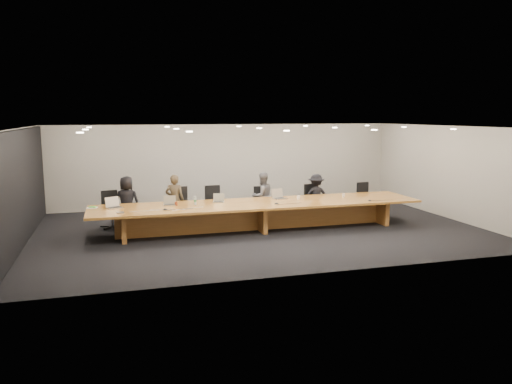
# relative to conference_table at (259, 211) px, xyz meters

# --- Properties ---
(ground) EXTENTS (12.00, 12.00, 0.00)m
(ground) POSITION_rel_conference_table_xyz_m (0.00, 0.00, -0.52)
(ground) COLOR black
(ground) RESTS_ON ground
(back_wall) EXTENTS (12.00, 0.02, 2.80)m
(back_wall) POSITION_rel_conference_table_xyz_m (0.00, 4.00, 0.88)
(back_wall) COLOR silver
(back_wall) RESTS_ON ground
(left_wall_panel) EXTENTS (0.08, 7.84, 2.74)m
(left_wall_panel) POSITION_rel_conference_table_xyz_m (-5.94, 0.00, 0.85)
(left_wall_panel) COLOR black
(left_wall_panel) RESTS_ON ground
(conference_table) EXTENTS (9.00, 1.80, 0.75)m
(conference_table) POSITION_rel_conference_table_xyz_m (0.00, 0.00, 0.00)
(conference_table) COLOR #925A1F
(conference_table) RESTS_ON ground
(chair_far_left) EXTENTS (0.66, 0.66, 1.06)m
(chair_far_left) POSITION_rel_conference_table_xyz_m (-3.88, 1.32, 0.01)
(chair_far_left) COLOR black
(chair_far_left) RESTS_ON ground
(chair_left) EXTENTS (0.59, 0.59, 1.10)m
(chair_left) POSITION_rel_conference_table_xyz_m (-1.97, 1.22, 0.03)
(chair_left) COLOR black
(chair_left) RESTS_ON ground
(chair_mid_left) EXTENTS (0.58, 0.58, 1.08)m
(chair_mid_left) POSITION_rel_conference_table_xyz_m (-0.98, 1.31, 0.02)
(chair_mid_left) COLOR black
(chair_mid_left) RESTS_ON ground
(chair_mid_right) EXTENTS (0.61, 0.61, 1.00)m
(chair_mid_right) POSITION_rel_conference_table_xyz_m (0.45, 1.33, -0.02)
(chair_mid_right) COLOR black
(chair_mid_right) RESTS_ON ground
(chair_right) EXTENTS (0.63, 0.63, 1.02)m
(chair_right) POSITION_rel_conference_table_xyz_m (2.12, 1.22, -0.01)
(chair_right) COLOR black
(chair_right) RESTS_ON ground
(chair_far_right) EXTENTS (0.57, 0.57, 1.01)m
(chair_far_right) POSITION_rel_conference_table_xyz_m (3.91, 1.21, -0.02)
(chair_far_right) COLOR black
(chair_far_right) RESTS_ON ground
(person_a) EXTENTS (0.82, 0.66, 1.45)m
(person_a) POSITION_rel_conference_table_xyz_m (-3.46, 1.27, 0.20)
(person_a) COLOR black
(person_a) RESTS_ON ground
(person_b) EXTENTS (0.62, 0.51, 1.47)m
(person_b) POSITION_rel_conference_table_xyz_m (-2.15, 1.14, 0.21)
(person_b) COLOR #3B3120
(person_b) RESTS_ON ground
(person_c) EXTENTS (0.81, 0.70, 1.43)m
(person_c) POSITION_rel_conference_table_xyz_m (0.47, 1.23, 0.19)
(person_c) COLOR #555558
(person_c) RESTS_ON ground
(person_d) EXTENTS (0.94, 0.64, 1.34)m
(person_d) POSITION_rel_conference_table_xyz_m (2.16, 1.13, 0.15)
(person_d) COLOR black
(person_d) RESTS_ON ground
(laptop_a) EXTENTS (0.44, 0.39, 0.29)m
(laptop_a) POSITION_rel_conference_table_xyz_m (-3.80, 0.27, 0.37)
(laptop_a) COLOR #BAAA8E
(laptop_a) RESTS_ON conference_table
(laptop_b) EXTENTS (0.35, 0.28, 0.25)m
(laptop_b) POSITION_rel_conference_table_xyz_m (-2.39, 0.30, 0.36)
(laptop_b) COLOR tan
(laptop_b) RESTS_ON conference_table
(laptop_c) EXTENTS (0.36, 0.30, 0.24)m
(laptop_c) POSITION_rel_conference_table_xyz_m (-1.05, 0.37, 0.35)
(laptop_c) COLOR tan
(laptop_c) RESTS_ON conference_table
(laptop_d) EXTENTS (0.43, 0.36, 0.29)m
(laptop_d) POSITION_rel_conference_table_xyz_m (0.74, 0.43, 0.38)
(laptop_d) COLOR tan
(laptop_d) RESTS_ON conference_table
(water_bottle) EXTENTS (0.09, 0.09, 0.22)m
(water_bottle) POSITION_rel_conference_table_xyz_m (-1.73, 0.17, 0.34)
(water_bottle) COLOR #AEBFBB
(water_bottle) RESTS_ON conference_table
(amber_mug) EXTENTS (0.10, 0.10, 0.10)m
(amber_mug) POSITION_rel_conference_table_xyz_m (-2.23, 0.21, 0.28)
(amber_mug) COLOR maroon
(amber_mug) RESTS_ON conference_table
(paper_cup_near) EXTENTS (0.11, 0.11, 0.10)m
(paper_cup_near) POSITION_rel_conference_table_xyz_m (1.23, 0.22, 0.28)
(paper_cup_near) COLOR white
(paper_cup_near) RESTS_ON conference_table
(paper_cup_far) EXTENTS (0.09, 0.09, 0.10)m
(paper_cup_far) POSITION_rel_conference_table_xyz_m (2.62, 0.18, 0.28)
(paper_cup_far) COLOR silver
(paper_cup_far) RESTS_ON conference_table
(notepad) EXTENTS (0.27, 0.23, 0.02)m
(notepad) POSITION_rel_conference_table_xyz_m (-4.35, 0.43, 0.24)
(notepad) COLOR white
(notepad) RESTS_ON conference_table
(lime_gadget) EXTENTS (0.20, 0.16, 0.03)m
(lime_gadget) POSITION_rel_conference_table_xyz_m (-4.34, 0.44, 0.26)
(lime_gadget) COLOR green
(lime_gadget) RESTS_ON notepad
(av_box) EXTENTS (0.19, 0.15, 0.03)m
(av_box) POSITION_rel_conference_table_xyz_m (-3.67, -0.46, 0.24)
(av_box) COLOR #ABABB0
(av_box) RESTS_ON conference_table
(mic_left) EXTENTS (0.17, 0.17, 0.03)m
(mic_left) POSITION_rel_conference_table_xyz_m (-2.57, -0.34, 0.25)
(mic_left) COLOR black
(mic_left) RESTS_ON conference_table
(mic_center) EXTENTS (0.18, 0.18, 0.03)m
(mic_center) POSITION_rel_conference_table_xyz_m (0.40, -0.34, 0.25)
(mic_center) COLOR black
(mic_center) RESTS_ON conference_table
(mic_right) EXTENTS (0.13, 0.13, 0.03)m
(mic_right) POSITION_rel_conference_table_xyz_m (3.06, -0.56, 0.24)
(mic_right) COLOR black
(mic_right) RESTS_ON conference_table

